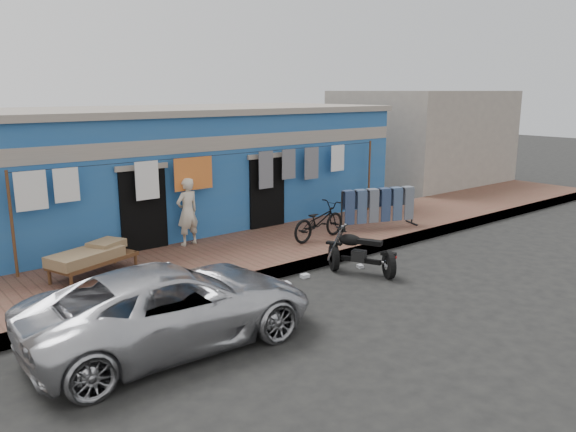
% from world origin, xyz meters
% --- Properties ---
extents(ground, '(80.00, 80.00, 0.00)m').
position_xyz_m(ground, '(0.00, 0.00, 0.00)').
color(ground, black).
rests_on(ground, ground).
extents(sidewalk, '(28.00, 3.00, 0.25)m').
position_xyz_m(sidewalk, '(0.00, 3.00, 0.12)').
color(sidewalk, brown).
rests_on(sidewalk, ground).
extents(curb, '(28.00, 0.10, 0.25)m').
position_xyz_m(curb, '(0.00, 1.55, 0.12)').
color(curb, gray).
rests_on(curb, ground).
extents(building, '(12.20, 5.20, 3.36)m').
position_xyz_m(building, '(-0.00, 6.99, 1.69)').
color(building, '#215598').
rests_on(building, ground).
extents(neighbor_right, '(6.00, 5.00, 3.80)m').
position_xyz_m(neighbor_right, '(11.00, 7.00, 1.90)').
color(neighbor_right, '#9E9384').
rests_on(neighbor_right, ground).
extents(clothesline, '(10.06, 0.06, 2.10)m').
position_xyz_m(clothesline, '(-0.37, 4.25, 1.80)').
color(clothesline, brown).
rests_on(clothesline, sidewalk).
extents(car, '(4.62, 2.25, 1.28)m').
position_xyz_m(car, '(-3.80, 0.11, 0.64)').
color(car, silver).
rests_on(car, ground).
extents(seated_person, '(0.62, 0.45, 1.59)m').
position_xyz_m(seated_person, '(-1.24, 4.20, 1.05)').
color(seated_person, beige).
rests_on(seated_person, sidewalk).
extents(bicycle, '(1.76, 0.78, 1.10)m').
position_xyz_m(bicycle, '(1.49, 2.63, 0.80)').
color(bicycle, black).
rests_on(bicycle, sidewalk).
extents(motorcycle, '(1.71, 1.95, 0.99)m').
position_xyz_m(motorcycle, '(0.87, 0.63, 0.50)').
color(motorcycle, black).
rests_on(motorcycle, ground).
extents(charpoy, '(2.28, 1.92, 0.59)m').
position_xyz_m(charpoy, '(-3.81, 3.35, 0.55)').
color(charpoy, brown).
rests_on(charpoy, sidewalk).
extents(jeans_rack, '(2.51, 1.84, 1.07)m').
position_xyz_m(jeans_rack, '(3.56, 2.58, 0.79)').
color(jeans_rack, black).
rests_on(jeans_rack, sidewalk).
extents(litter_a, '(0.18, 0.14, 0.08)m').
position_xyz_m(litter_a, '(-0.20, 1.20, 0.04)').
color(litter_a, silver).
rests_on(litter_a, ground).
extents(litter_b, '(0.14, 0.16, 0.07)m').
position_xyz_m(litter_b, '(1.18, 0.93, 0.04)').
color(litter_b, silver).
rests_on(litter_b, ground).
extents(litter_c, '(0.19, 0.22, 0.08)m').
position_xyz_m(litter_c, '(-0.83, 1.05, 0.04)').
color(litter_c, silver).
rests_on(litter_c, ground).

